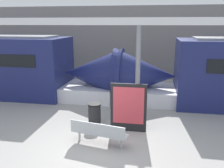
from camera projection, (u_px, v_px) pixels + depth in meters
ground_plane at (97, 150)px, 7.73m from camera, size 60.00×60.00×0.00m
station_wall at (132, 43)px, 17.44m from camera, size 56.00×0.20×5.00m
bench_near at (99, 132)px, 7.93m from camera, size 1.91×0.80×0.80m
trash_bin at (95, 114)px, 9.63m from camera, size 0.51×0.51×0.84m
poster_board at (128, 107)px, 8.91m from camera, size 1.30×0.07×1.78m
support_column_near at (138, 74)px, 9.92m from camera, size 0.19×0.19×3.76m
canopy_beam at (139, 21)px, 9.44m from camera, size 28.00×0.60×0.28m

